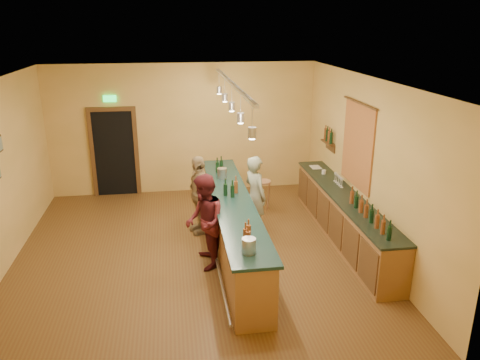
{
  "coord_description": "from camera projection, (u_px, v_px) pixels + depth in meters",
  "views": [
    {
      "loc": [
        -0.31,
        -7.89,
        4.13
      ],
      "look_at": [
        0.91,
        0.2,
        1.34
      ],
      "focal_mm": 35.0,
      "sensor_mm": 36.0,
      "label": 1
    }
  ],
  "objects": [
    {
      "name": "floor",
      "position": [
        194.0,
        253.0,
        8.76
      ],
      "size": [
        7.0,
        7.0,
        0.0
      ],
      "primitive_type": "plane",
      "color": "brown",
      "rests_on": "ground"
    },
    {
      "name": "bottle_shelf",
      "position": [
        329.0,
        137.0,
        10.45
      ],
      "size": [
        0.17,
        0.55,
        0.54
      ],
      "color": "#4D2D17",
      "rests_on": "wall_right"
    },
    {
      "name": "bar_stool",
      "position": [
        263.0,
        187.0,
        10.52
      ],
      "size": [
        0.36,
        0.36,
        0.73
      ],
      "rotation": [
        0.0,
        0.0,
        0.35
      ],
      "color": "#9A6C45",
      "rests_on": "floor"
    },
    {
      "name": "wall_back",
      "position": [
        184.0,
        129.0,
        11.52
      ],
      "size": [
        6.5,
        0.02,
        3.2
      ],
      "primitive_type": "cube",
      "color": "#B89845",
      "rests_on": "floor"
    },
    {
      "name": "customer_a",
      "position": [
        205.0,
        222.0,
        8.06
      ],
      "size": [
        0.66,
        0.84,
        1.69
      ],
      "primitive_type": "imported",
      "rotation": [
        0.0,
        0.0,
        -1.54
      ],
      "color": "#59191E",
      "rests_on": "floor"
    },
    {
      "name": "wall_right",
      "position": [
        366.0,
        164.0,
        8.7
      ],
      "size": [
        0.02,
        7.0,
        3.2
      ],
      "primitive_type": "cube",
      "color": "#B89845",
      "rests_on": "floor"
    },
    {
      "name": "tasting_bar",
      "position": [
        232.0,
        221.0,
        8.67
      ],
      "size": [
        0.73,
        5.1,
        1.38
      ],
      "color": "olive",
      "rests_on": "floor"
    },
    {
      "name": "doorway",
      "position": [
        114.0,
        151.0,
        11.41
      ],
      "size": [
        1.15,
        0.09,
        2.48
      ],
      "color": "black",
      "rests_on": "wall_back"
    },
    {
      "name": "pendant_track",
      "position": [
        232.0,
        93.0,
        7.9
      ],
      "size": [
        0.11,
        4.6,
        0.5
      ],
      "color": "silver",
      "rests_on": "ceiling"
    },
    {
      "name": "tapestry",
      "position": [
        358.0,
        146.0,
        8.99
      ],
      "size": [
        0.03,
        1.4,
        1.6
      ],
      "primitive_type": "cube",
      "color": "maroon",
      "rests_on": "wall_right"
    },
    {
      "name": "ceiling",
      "position": [
        187.0,
        80.0,
        7.73
      ],
      "size": [
        6.5,
        7.0,
        0.02
      ],
      "primitive_type": "cube",
      "color": "silver",
      "rests_on": "wall_back"
    },
    {
      "name": "wall_front",
      "position": [
        207.0,
        272.0,
        4.97
      ],
      "size": [
        6.5,
        0.02,
        3.2
      ],
      "primitive_type": "cube",
      "color": "#B89845",
      "rests_on": "floor"
    },
    {
      "name": "customer_b",
      "position": [
        199.0,
        195.0,
        9.42
      ],
      "size": [
        0.63,
        1.02,
        1.62
      ],
      "primitive_type": "imported",
      "rotation": [
        0.0,
        0.0,
        -1.3
      ],
      "color": "#997A51",
      "rests_on": "floor"
    },
    {
      "name": "back_counter",
      "position": [
        344.0,
        216.0,
        9.19
      ],
      "size": [
        0.6,
        4.55,
        1.27
      ],
      "color": "olive",
      "rests_on": "floor"
    },
    {
      "name": "bartender",
      "position": [
        255.0,
        196.0,
        9.3
      ],
      "size": [
        0.61,
        0.71,
        1.65
      ],
      "primitive_type": "imported",
      "rotation": [
        0.0,
        0.0,
        1.99
      ],
      "color": "gray",
      "rests_on": "floor"
    }
  ]
}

